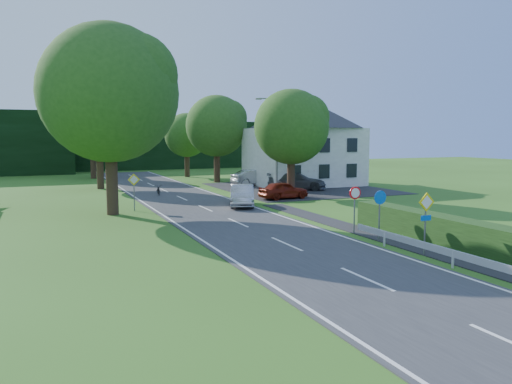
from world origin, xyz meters
name	(u,v)px	position (x,y,z in m)	size (l,w,h in m)	color
road	(226,218)	(0.00, 20.00, 0.02)	(7.00, 80.00, 0.04)	#323234
parking_pad	(300,188)	(12.00, 33.00, 0.02)	(14.00, 16.00, 0.04)	#242326
line_edge_left	(172,221)	(-3.25, 20.00, 0.04)	(0.12, 80.00, 0.01)	white
line_edge_right	(275,214)	(3.25, 20.00, 0.04)	(0.12, 80.00, 0.01)	white
line_centre	(226,217)	(0.00, 20.00, 0.04)	(0.12, 80.00, 0.01)	white
tree_main	(110,120)	(-6.00, 24.00, 5.82)	(9.40, 9.40, 11.64)	#244D17
tree_left_far	(99,142)	(-5.00, 40.00, 4.29)	(7.00, 7.00, 8.58)	#244D17
tree_right_far	(217,139)	(7.00, 42.00, 4.54)	(7.40, 7.40, 9.09)	#244D17
tree_left_back	(92,143)	(-4.50, 52.00, 4.04)	(6.60, 6.60, 8.07)	#244D17
tree_right_back	(187,145)	(6.00, 50.00, 3.78)	(6.20, 6.20, 7.56)	#244D17
tree_right_mid	(291,143)	(8.50, 28.00, 4.29)	(7.00, 7.00, 8.58)	#244D17
treeline_right	(171,145)	(8.00, 66.00, 3.50)	(30.00, 5.00, 7.00)	black
house_white	(303,140)	(14.00, 36.00, 4.41)	(10.60, 8.40, 8.60)	silver
streetlight	(276,141)	(8.06, 30.00, 4.46)	(2.03, 0.18, 8.00)	slate
sign_priority_right	(426,212)	(4.30, 7.98, 1.80)	(0.78, 0.09, 2.59)	slate
sign_roundabout	(380,206)	(4.30, 10.98, 1.67)	(0.64, 0.08, 2.37)	slate
sign_speed_limit	(355,198)	(4.30, 12.97, 1.77)	(0.64, 0.11, 2.37)	slate
sign_priority_left	(134,185)	(-4.50, 24.98, 1.72)	(0.78, 0.09, 2.44)	slate
moving_car	(242,195)	(2.70, 24.11, 0.78)	(1.56, 4.47, 1.47)	#B1B1B6
motorcycle	(159,190)	(-1.20, 32.86, 0.47)	(0.57, 1.64, 0.86)	black
parked_car_red	(283,190)	(7.08, 26.50, 0.71)	(1.58, 3.92, 1.33)	maroon
parked_car_silver_a	(255,177)	(9.23, 37.00, 0.81)	(1.63, 4.68, 1.54)	#B2B3B7
parked_car_grey	(297,181)	(11.16, 32.00, 0.80)	(2.14, 5.27, 1.53)	#4A4B4F
parasol	(306,177)	(12.59, 32.81, 1.02)	(2.14, 2.18, 1.96)	red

